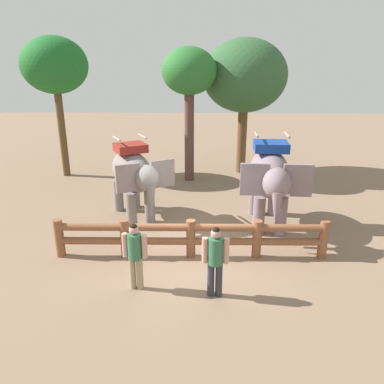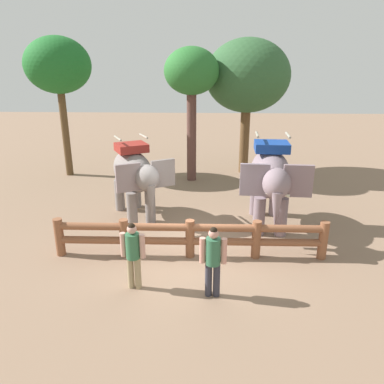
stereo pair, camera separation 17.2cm
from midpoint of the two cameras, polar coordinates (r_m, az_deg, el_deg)
The scene contains 9 objects.
ground_plane at distance 10.30m, azimuth 0.23°, elevation -9.34°, with size 60.00×60.00×0.00m, color #856952.
log_fence at distance 9.86m, azimuth 0.19°, elevation -6.76°, with size 7.24×0.34×1.05m.
elephant_near_left at distance 12.12m, azimuth -8.40°, elevation 2.76°, with size 2.54×3.19×2.73m.
elephant_center at distance 11.54m, azimuth 12.38°, elevation 2.26°, with size 1.95×3.41×2.93m.
tourist_woman_in_black at distance 8.14m, azimuth 3.86°, elevation -9.94°, with size 0.59×0.33×1.67m.
tourist_man_in_blue at distance 8.49m, azimuth -8.47°, elevation -9.01°, with size 0.57×0.35×1.62m.
tree_far_left at distance 17.51m, azimuth -19.62°, elevation 17.70°, with size 2.78×2.78×6.02m.
tree_back_center at distance 15.82m, azimuth 0.25°, elevation 17.50°, with size 2.25×2.25×5.57m.
tree_far_right at distance 17.24m, azimuth 8.80°, elevation 17.12°, with size 3.73×3.73×5.98m.
Camera 2 is at (0.43, -9.04, 4.93)m, focal length 34.71 mm.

